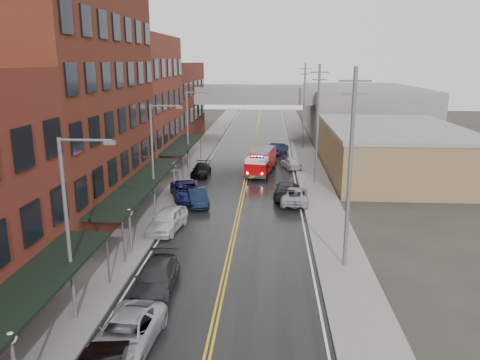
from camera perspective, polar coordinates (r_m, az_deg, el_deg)
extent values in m
cube|color=black|center=(43.71, 0.28, -1.97)|extent=(11.00, 160.00, 0.02)
cube|color=slate|center=(44.72, -9.10, -1.70)|extent=(3.00, 160.00, 0.15)
cube|color=slate|center=(43.88, 9.84, -2.04)|extent=(3.00, 160.00, 0.15)
cube|color=gray|center=(44.38, -7.02, -1.74)|extent=(0.30, 160.00, 0.15)
cube|color=gray|center=(43.73, 7.69, -2.01)|extent=(0.30, 160.00, 0.15)
cube|color=#5D2518|center=(38.45, -20.83, 8.51)|extent=(9.00, 20.00, 18.00)
cube|color=maroon|center=(54.93, -13.17, 8.97)|extent=(9.00, 15.00, 15.00)
cube|color=#5E2818|center=(71.92, -9.09, 9.15)|extent=(9.00, 20.00, 12.00)
cube|color=#91754E|center=(54.47, 18.04, 3.28)|extent=(14.00, 22.00, 5.00)
cube|color=slate|center=(83.73, 14.54, 8.21)|extent=(18.00, 30.00, 8.00)
cube|color=black|center=(20.96, -26.16, -13.57)|extent=(2.60, 16.00, 0.18)
cylinder|color=slate|center=(27.33, -15.79, -9.50)|extent=(0.10, 0.10, 3.00)
cube|color=black|center=(37.46, -11.91, -0.33)|extent=(2.60, 18.00, 0.18)
cylinder|color=slate|center=(29.77, -14.02, -7.37)|extent=(0.10, 0.10, 3.00)
cylinder|color=slate|center=(45.67, -7.57, 0.55)|extent=(0.10, 0.10, 3.00)
cube|color=black|center=(54.13, -7.00, 4.36)|extent=(2.60, 13.00, 0.18)
cylinder|color=slate|center=(48.34, -6.93, 1.34)|extent=(0.10, 0.10, 3.00)
cylinder|color=slate|center=(60.12, -4.81, 3.96)|extent=(0.10, 0.10, 3.00)
sphere|color=silver|center=(19.00, -26.18, -16.91)|extent=(0.44, 0.44, 0.44)
cylinder|color=#59595B|center=(31.24, -13.22, -6.46)|extent=(0.14, 0.14, 2.80)
sphere|color=silver|center=(30.75, -13.37, -3.85)|extent=(0.44, 0.44, 0.44)
cylinder|color=#59595B|center=(44.18, -8.03, -0.07)|extent=(0.14, 0.14, 2.80)
sphere|color=silver|center=(43.84, -8.10, 1.83)|extent=(0.44, 0.44, 0.44)
cylinder|color=#59595B|center=(23.31, -20.26, -6.12)|extent=(0.18, 0.18, 9.00)
cylinder|color=#59595B|center=(21.75, -18.35, 4.63)|extent=(2.40, 0.12, 0.12)
cube|color=#59595B|center=(21.37, -15.59, 4.41)|extent=(0.50, 0.22, 0.18)
cylinder|color=#59595B|center=(37.88, -10.61, 2.23)|extent=(0.18, 0.18, 9.00)
cylinder|color=#59595B|center=(36.94, -9.10, 8.90)|extent=(2.40, 0.12, 0.12)
cube|color=#59595B|center=(36.72, -7.40, 8.77)|extent=(0.50, 0.22, 0.18)
cylinder|color=#59595B|center=(53.28, -6.41, 5.85)|extent=(0.18, 0.18, 9.00)
cylinder|color=#59595B|center=(52.62, -5.23, 10.59)|extent=(2.40, 0.12, 0.12)
cube|color=#59595B|center=(52.47, -4.02, 10.50)|extent=(0.50, 0.22, 0.18)
cylinder|color=#59595B|center=(27.99, 13.24, 0.96)|extent=(0.24, 0.24, 12.00)
cube|color=#59595B|center=(27.29, 13.87, 11.64)|extent=(1.80, 0.12, 0.12)
cube|color=#59595B|center=(27.33, 13.78, 10.18)|extent=(1.40, 0.12, 0.12)
cylinder|color=#59595B|center=(47.52, 9.42, 6.55)|extent=(0.24, 0.24, 12.00)
cube|color=#59595B|center=(47.11, 9.68, 12.82)|extent=(1.80, 0.12, 0.12)
cube|color=#59595B|center=(47.14, 9.65, 11.97)|extent=(1.40, 0.12, 0.12)
cylinder|color=#59595B|center=(67.33, 7.81, 8.86)|extent=(0.24, 0.24, 12.00)
cube|color=#59595B|center=(67.04, 7.97, 13.28)|extent=(1.80, 0.12, 0.12)
cube|color=#59595B|center=(67.06, 7.95, 12.68)|extent=(1.40, 0.12, 0.12)
cube|color=slate|center=(74.12, 1.82, 10.05)|extent=(40.00, 10.00, 1.50)
cube|color=slate|center=(75.68, -6.62, 7.20)|extent=(1.60, 8.00, 6.00)
cube|color=slate|center=(74.93, 10.30, 7.00)|extent=(1.60, 8.00, 6.00)
cube|color=#A7070A|center=(53.24, 2.80, 2.55)|extent=(3.07, 5.34, 1.92)
cube|color=#A7070A|center=(49.87, 2.07, 1.42)|extent=(2.64, 2.72, 1.37)
cube|color=silver|center=(49.67, 2.08, 2.45)|extent=(2.50, 2.52, 0.46)
cube|color=black|center=(49.98, 2.11, 1.77)|extent=(2.52, 1.82, 0.73)
cube|color=slate|center=(53.03, 2.82, 3.71)|extent=(2.78, 4.94, 0.27)
cube|color=black|center=(49.61, 2.08, 2.79)|extent=(1.49, 0.49, 0.13)
sphere|color=#FF0C0C|center=(49.69, 1.51, 2.90)|extent=(0.18, 0.18, 0.18)
sphere|color=#1933FF|center=(49.50, 2.65, 2.85)|extent=(0.18, 0.18, 0.18)
cylinder|color=black|center=(50.13, 0.91, 0.69)|extent=(0.96, 0.46, 0.92)
cylinder|color=black|center=(49.76, 3.18, 0.57)|extent=(0.96, 0.46, 0.92)
cylinder|color=black|center=(53.19, 1.63, 1.49)|extent=(0.96, 0.46, 0.92)
cylinder|color=black|center=(52.84, 3.78, 1.37)|extent=(0.96, 0.46, 0.92)
cylinder|color=black|center=(55.38, 2.10, 2.00)|extent=(0.96, 0.46, 0.92)
cylinder|color=black|center=(55.05, 4.16, 1.90)|extent=(0.96, 0.46, 0.92)
imported|color=#A9ABB1|center=(21.99, -13.74, -17.81)|extent=(2.80, 5.45, 1.47)
imported|color=#2B2B2E|center=(26.61, -10.19, -11.62)|extent=(2.25, 5.20, 1.49)
imported|color=silver|center=(35.26, -8.83, -4.79)|extent=(2.64, 5.13, 1.67)
imported|color=black|center=(41.05, -5.25, -2.08)|extent=(2.76, 4.69, 1.46)
imported|color=#151752|center=(42.94, -6.49, -1.30)|extent=(4.18, 6.14, 1.56)
imported|color=black|center=(51.46, -4.76, 1.23)|extent=(1.88, 4.56, 1.32)
imported|color=#A5A7AD|center=(41.77, 6.63, -1.84)|extent=(2.59, 5.25, 1.43)
imported|color=black|center=(43.27, 5.74, -1.18)|extent=(2.73, 5.49, 1.53)
imported|color=silver|center=(54.97, 6.25, 2.06)|extent=(2.73, 4.24, 1.34)
imported|color=black|center=(63.62, 4.67, 3.87)|extent=(3.04, 4.94, 1.54)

